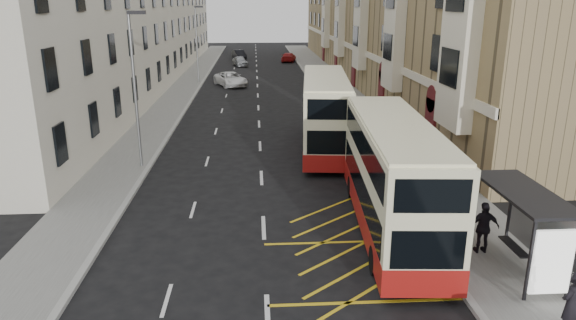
{
  "coord_description": "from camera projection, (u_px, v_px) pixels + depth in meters",
  "views": [
    {
      "loc": [
        -0.22,
        -14.64,
        8.56
      ],
      "look_at": [
        1.17,
        7.08,
        1.83
      ],
      "focal_mm": 32.0,
      "sensor_mm": 36.0,
      "label": 1
    }
  ],
  "objects": [
    {
      "name": "terrace_left",
      "position": [
        135.0,
        21.0,
        57.14
      ],
      "size": [
        9.18,
        79.0,
        13.25
      ],
      "color": "beige",
      "rests_on": "ground"
    },
    {
      "name": "kerb_right",
      "position": [
        326.0,
        102.0,
        45.45
      ],
      "size": [
        0.25,
        120.0,
        0.15
      ],
      "primitive_type": "cube",
      "color": "#989893",
      "rests_on": "ground"
    },
    {
      "name": "pedestrian_far",
      "position": [
        484.0,
        228.0,
        17.74
      ],
      "size": [
        1.09,
        0.46,
        1.86
      ],
      "primitive_type": "imported",
      "rotation": [
        0.0,
        0.0,
        3.14
      ],
      "color": "black",
      "rests_on": "pavement_right"
    },
    {
      "name": "white_van",
      "position": [
        231.0,
        79.0,
        54.15
      ],
      "size": [
        4.13,
        5.73,
        1.45
      ],
      "primitive_type": "imported",
      "rotation": [
        0.0,
        0.0,
        0.37
      ],
      "color": "white",
      "rests_on": "ground"
    },
    {
      "name": "car_dark",
      "position": [
        239.0,
        55.0,
        79.65
      ],
      "size": [
        2.54,
        4.47,
        1.39
      ],
      "primitive_type": "imported",
      "rotation": [
        0.0,
        0.0,
        0.27
      ],
      "color": "black",
      "rests_on": "ground"
    },
    {
      "name": "road_markings",
      "position": [
        257.0,
        79.0,
        59.4
      ],
      "size": [
        10.0,
        110.0,
        0.01
      ],
      "primitive_type": null,
      "color": "silver",
      "rests_on": "ground"
    },
    {
      "name": "pedestrian_mid",
      "position": [
        548.0,
        268.0,
        15.31
      ],
      "size": [
        0.79,
        0.62,
        1.59
      ],
      "primitive_type": "imported",
      "rotation": [
        0.0,
        0.0,
        0.02
      ],
      "color": "black",
      "rests_on": "pavement_right"
    },
    {
      "name": "street_lamp_near",
      "position": [
        135.0,
        82.0,
        26.19
      ],
      "size": [
        0.93,
        0.18,
        8.0
      ],
      "color": "slate",
      "rests_on": "pavement_left"
    },
    {
      "name": "bus_shelter",
      "position": [
        532.0,
        217.0,
        16.01
      ],
      "size": [
        1.65,
        4.25,
        2.7
      ],
      "color": "black",
      "rests_on": "pavement_right"
    },
    {
      "name": "guard_railing",
      "position": [
        407.0,
        188.0,
        22.11
      ],
      "size": [
        0.06,
        6.56,
        1.01
      ],
      "color": "red",
      "rests_on": "pavement_right"
    },
    {
      "name": "street_lamp_far",
      "position": [
        197.0,
        40.0,
        54.79
      ],
      "size": [
        0.93,
        0.18,
        8.0
      ],
      "color": "slate",
      "rests_on": "pavement_left"
    },
    {
      "name": "pavement_right",
      "position": [
        348.0,
        101.0,
        45.57
      ],
      "size": [
        4.0,
        120.0,
        0.15
      ],
      "primitive_type": "cube",
      "color": "slate",
      "rests_on": "ground"
    },
    {
      "name": "pedestrian_near",
      "position": [
        571.0,
        304.0,
        13.26
      ],
      "size": [
        0.8,
        0.71,
        1.84
      ],
      "primitive_type": "imported",
      "rotation": [
        0.0,
        0.0,
        3.66
      ],
      "color": "black",
      "rests_on": "pavement_right"
    },
    {
      "name": "car_red",
      "position": [
        289.0,
        57.0,
        76.21
      ],
      "size": [
        2.62,
        4.78,
        1.31
      ],
      "primitive_type": "imported",
      "rotation": [
        0.0,
        0.0,
        2.96
      ],
      "color": "#A91514",
      "rests_on": "ground"
    },
    {
      "name": "terrace_right",
      "position": [
        386.0,
        11.0,
        58.45
      ],
      "size": [
        10.75,
        79.0,
        15.25
      ],
      "color": "#8F7953",
      "rests_on": "ground"
    },
    {
      "name": "double_decker_rear",
      "position": [
        325.0,
        113.0,
        30.44
      ],
      "size": [
        3.65,
        11.3,
        4.43
      ],
      "rotation": [
        0.0,
        0.0,
        -0.1
      ],
      "color": "#FFF9C7",
      "rests_on": "ground"
    },
    {
      "name": "car_silver",
      "position": [
        240.0,
        61.0,
        70.9
      ],
      "size": [
        2.52,
        4.27,
        1.36
      ],
      "primitive_type": "imported",
      "rotation": [
        0.0,
        0.0,
        0.24
      ],
      "color": "#999DA1",
      "rests_on": "ground"
    },
    {
      "name": "pavement_left",
      "position": [
        172.0,
        104.0,
        44.62
      ],
      "size": [
        3.0,
        120.0,
        0.15
      ],
      "primitive_type": "cube",
      "color": "slate",
      "rests_on": "ground"
    },
    {
      "name": "ground",
      "position": [
        266.0,
        280.0,
        16.5
      ],
      "size": [
        200.0,
        200.0,
        0.0
      ],
      "primitive_type": "plane",
      "color": "black",
      "rests_on": "ground"
    },
    {
      "name": "kerb_left",
      "position": [
        189.0,
        103.0,
        44.72
      ],
      "size": [
        0.25,
        120.0,
        0.15
      ],
      "primitive_type": "cube",
      "color": "#989893",
      "rests_on": "ground"
    },
    {
      "name": "double_decker_front",
      "position": [
        393.0,
        176.0,
        19.5
      ],
      "size": [
        3.28,
        11.03,
        4.34
      ],
      "rotation": [
        0.0,
        0.0,
        -0.07
      ],
      "color": "#FFF9C7",
      "rests_on": "ground"
    }
  ]
}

